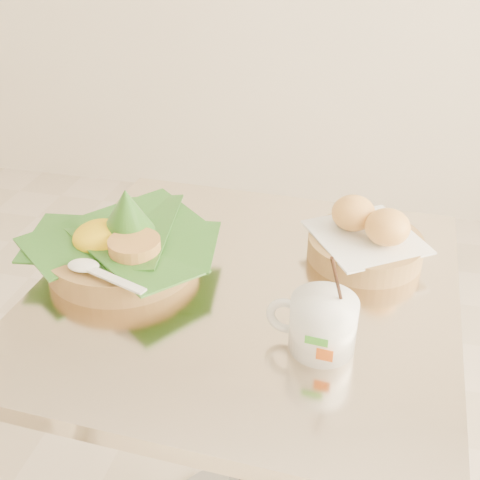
% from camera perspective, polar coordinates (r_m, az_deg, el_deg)
% --- Properties ---
extents(cafe_table, '(0.72, 0.72, 0.75)m').
position_cam_1_polar(cafe_table, '(1.17, 0.54, -13.25)').
color(cafe_table, gray).
rests_on(cafe_table, floor).
extents(rice_basket, '(0.33, 0.33, 0.17)m').
position_cam_1_polar(rice_basket, '(1.08, -11.18, -0.27)').
color(rice_basket, '#9D7343').
rests_on(rice_basket, cafe_table).
extents(bread_basket, '(0.25, 0.25, 0.11)m').
position_cam_1_polar(bread_basket, '(1.11, 11.89, 0.10)').
color(bread_basket, '#9D7343').
rests_on(bread_basket, cafe_table).
extents(coffee_mug, '(0.13, 0.10, 0.17)m').
position_cam_1_polar(coffee_mug, '(0.89, 7.71, -7.77)').
color(coffee_mug, white).
rests_on(coffee_mug, cafe_table).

